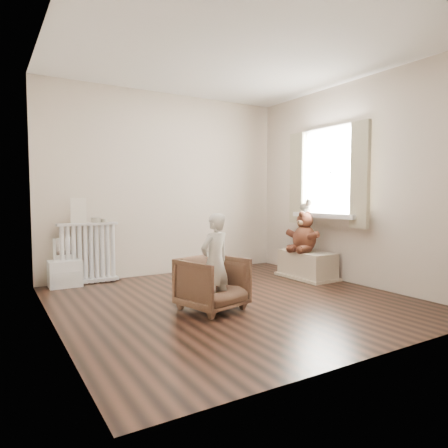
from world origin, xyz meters
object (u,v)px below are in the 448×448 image
radiator (88,254)px  toy_bench (307,263)px  armchair (213,283)px  plush_cat (305,205)px  toy_vanity (65,265)px  child (215,261)px  teddy_bear (305,230)px

radiator → toy_bench: size_ratio=1.01×
radiator → armchair: radiator is taller
plush_cat → toy_bench: bearing=-110.6°
radiator → toy_bench: bearing=-23.9°
radiator → toy_vanity: bearing=-174.2°
radiator → plush_cat: bearing=-19.2°
plush_cat → child: bearing=-141.2°
radiator → teddy_bear: bearing=-23.8°
armchair → child: child is taller
radiator → plush_cat: plush_cat is taller
radiator → armchair: 2.03m
child → toy_bench: size_ratio=1.21×
armchair → child: size_ratio=0.61×
toy_bench → teddy_bear: teddy_bear is taller
child → toy_bench: bearing=-173.6°
armchair → teddy_bear: size_ratio=1.07×
toy_vanity → child: (1.08, -1.89, 0.22)m
toy_vanity → teddy_bear: bearing=-21.1°
toy_bench → toy_vanity: bearing=158.8°
teddy_bear → armchair: bearing=-171.6°
armchair → plush_cat: (2.03, 0.89, 0.74)m
armchair → teddy_bear: teddy_bear is taller
radiator → child: 2.08m
radiator → toy_bench: (2.68, -1.18, -0.19)m
armchair → plush_cat: bearing=8.8°
radiator → armchair: bearing=-67.1°
toy_bench → plush_cat: 0.84m
teddy_bear → child: bearing=-170.2°
armchair → plush_cat: plush_cat is taller
toy_vanity → child: child is taller
teddy_bear → plush_cat: size_ratio=2.42×
radiator → toy_bench: 2.93m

